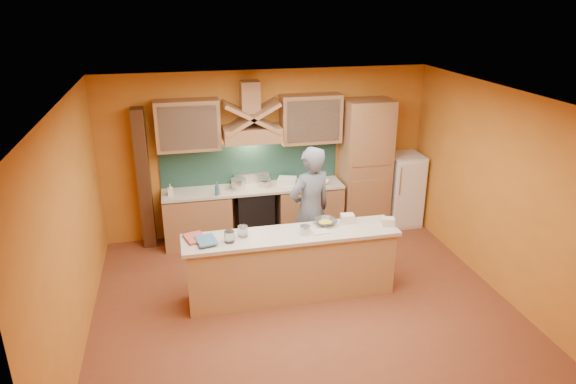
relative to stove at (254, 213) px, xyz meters
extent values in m
cube|color=brown|center=(0.30, -2.20, -0.45)|extent=(5.50, 5.00, 0.01)
cube|color=white|center=(0.30, -2.20, 2.35)|extent=(5.50, 5.00, 0.01)
cube|color=orange|center=(0.30, 0.30, 0.95)|extent=(5.50, 0.02, 2.80)
cube|color=orange|center=(0.30, -4.70, 0.95)|extent=(5.50, 0.02, 2.80)
cube|color=orange|center=(-2.45, -2.20, 0.95)|extent=(0.02, 5.00, 2.80)
cube|color=orange|center=(3.05, -2.20, 0.95)|extent=(0.02, 5.00, 2.80)
cube|color=#A4734B|center=(-0.95, 0.00, -0.02)|extent=(1.10, 0.60, 0.86)
cube|color=#A4734B|center=(0.95, 0.00, -0.02)|extent=(1.10, 0.60, 0.86)
cube|color=beige|center=(0.00, 0.00, 0.45)|extent=(3.00, 0.62, 0.04)
cube|color=black|center=(0.00, 0.00, 0.00)|extent=(0.60, 0.58, 0.90)
cube|color=#1B3C35|center=(0.00, 0.28, 0.80)|extent=(3.00, 0.03, 0.70)
cube|color=#A4734B|center=(0.00, 0.05, 1.37)|extent=(0.92, 0.50, 0.24)
cube|color=#A4734B|center=(0.00, 0.15, 1.95)|extent=(0.30, 0.30, 0.50)
cube|color=#A4734B|center=(-1.00, 0.12, 1.55)|extent=(1.00, 0.35, 0.80)
cube|color=#A4734B|center=(1.00, 0.12, 1.55)|extent=(1.00, 0.35, 0.80)
cube|color=#A4734B|center=(1.95, 0.00, 0.70)|extent=(0.80, 0.60, 2.30)
cube|color=white|center=(2.70, 0.00, 0.20)|extent=(0.58, 0.60, 1.30)
cube|color=#472816|center=(-1.75, 0.15, 0.70)|extent=(0.20, 0.30, 2.30)
cube|color=tan|center=(0.20, -1.90, -0.01)|extent=(2.80, 0.55, 0.88)
cube|color=beige|center=(0.20, -1.90, 0.47)|extent=(2.90, 0.62, 0.05)
imported|color=slate|center=(0.63, -1.27, 0.52)|extent=(0.82, 0.68, 1.94)
cylinder|color=silver|center=(-0.25, 0.01, 0.54)|extent=(0.31, 0.31, 0.17)
cylinder|color=#B8B9BF|center=(0.19, 0.03, 0.51)|extent=(0.22, 0.22, 0.13)
imported|color=white|center=(-1.35, -0.06, 0.56)|extent=(0.09, 0.09, 0.19)
imported|color=teal|center=(-0.62, -0.22, 0.58)|extent=(0.09, 0.09, 0.22)
imported|color=white|center=(1.18, -0.09, 0.50)|extent=(0.22, 0.22, 0.06)
cube|color=white|center=(0.58, 0.05, 0.52)|extent=(0.37, 0.33, 0.11)
imported|color=#BE5444|center=(-1.18, -1.82, 0.51)|extent=(0.33, 0.39, 0.03)
imported|color=teal|center=(-1.05, -1.95, 0.53)|extent=(0.30, 0.37, 0.03)
cylinder|color=silver|center=(-0.63, -1.97, 0.57)|extent=(0.15, 0.15, 0.15)
cylinder|color=silver|center=(-0.44, -1.85, 0.57)|extent=(0.14, 0.14, 0.15)
cube|color=white|center=(0.37, -1.96, 0.55)|extent=(0.13, 0.13, 0.10)
imported|color=silver|center=(0.72, -1.72, 0.53)|extent=(0.35, 0.35, 0.07)
cube|color=beige|center=(0.59, -1.95, 0.50)|extent=(0.23, 0.18, 0.01)
cube|color=beige|center=(1.04, -1.72, 0.55)|extent=(0.19, 0.16, 0.12)
cube|color=beige|center=(1.56, -1.94, 0.55)|extent=(0.20, 0.17, 0.11)
camera|label=1|loc=(-1.21, -7.90, 3.47)|focal=32.00mm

